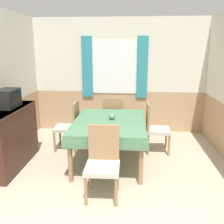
{
  "coord_description": "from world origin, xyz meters",
  "views": [
    {
      "loc": [
        0.26,
        -2.14,
        1.94
      ],
      "look_at": [
        -0.04,
        1.9,
        0.89
      ],
      "focal_mm": 40.0,
      "sensor_mm": 36.0,
      "label": 1
    }
  ],
  "objects": [
    {
      "name": "chair_head_near",
      "position": [
        -0.09,
        0.87,
        0.5
      ],
      "size": [
        0.44,
        0.44,
        0.95
      ],
      "rotation": [
        0.0,
        0.0,
        3.14
      ],
      "color": "#93704C",
      "rests_on": "ground_plane"
    },
    {
      "name": "vase",
      "position": [
        -0.05,
        1.96,
        0.8
      ],
      "size": [
        0.11,
        0.11,
        0.11
      ],
      "color": "slate",
      "rests_on": "dining_table"
    },
    {
      "name": "chair_left_far",
      "position": [
        -0.9,
        2.4,
        0.5
      ],
      "size": [
        0.44,
        0.44,
        0.95
      ],
      "rotation": [
        0.0,
        0.0,
        1.57
      ],
      "color": "#93704C",
      "rests_on": "ground_plane"
    },
    {
      "name": "wall_back",
      "position": [
        -0.01,
        3.63,
        1.31
      ],
      "size": [
        4.31,
        0.09,
        2.6
      ],
      "color": "silver",
      "rests_on": "ground_plane"
    },
    {
      "name": "sideboard",
      "position": [
        -1.71,
        1.59,
        0.5
      ],
      "size": [
        0.46,
        1.32,
        0.99
      ],
      "color": "#3D2319",
      "rests_on": "ground_plane"
    },
    {
      "name": "dining_table",
      "position": [
        -0.09,
        1.9,
        0.64
      ],
      "size": [
        1.22,
        1.66,
        0.74
      ],
      "color": "#4C7A56",
      "rests_on": "ground_plane"
    },
    {
      "name": "tv",
      "position": [
        -1.72,
        1.69,
        1.14
      ],
      "size": [
        0.29,
        0.44,
        0.3
      ],
      "color": "black",
      "rests_on": "sideboard"
    },
    {
      "name": "chair_head_window",
      "position": [
        -0.09,
        2.93,
        0.5
      ],
      "size": [
        0.44,
        0.44,
        0.95
      ],
      "color": "#93704C",
      "rests_on": "ground_plane"
    },
    {
      "name": "chair_right_far",
      "position": [
        0.72,
        2.4,
        0.5
      ],
      "size": [
        0.44,
        0.44,
        0.95
      ],
      "rotation": [
        0.0,
        0.0,
        4.71
      ],
      "color": "#93704C",
      "rests_on": "ground_plane"
    }
  ]
}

